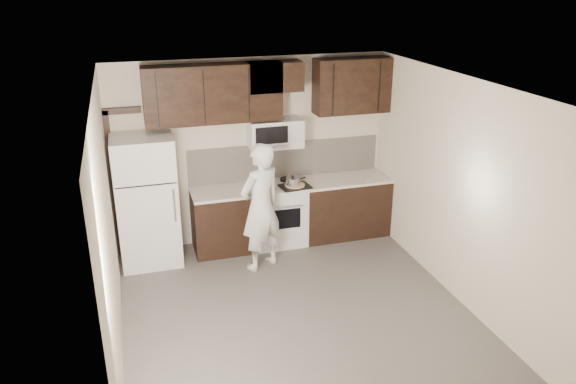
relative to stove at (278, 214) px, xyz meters
name	(u,v)px	position (x,y,z in m)	size (l,w,h in m)	color
floor	(298,315)	(-0.30, -1.94, -0.46)	(4.50, 4.50, 0.00)	#585553
back_wall	(252,152)	(-0.30, 0.31, 0.89)	(4.00, 4.00, 0.00)	beige
ceiling	(300,87)	(-0.30, -1.94, 2.24)	(4.50, 4.50, 0.00)	white
counter_run	(298,211)	(0.30, 0.00, 0.00)	(2.95, 0.64, 0.91)	black
stove	(278,214)	(0.00, 0.00, 0.00)	(0.76, 0.66, 0.94)	silver
backsplash	(285,160)	(0.20, 0.30, 0.72)	(2.90, 0.02, 0.54)	beige
upper_cabinets	(268,89)	(-0.09, 0.14, 1.82)	(3.48, 0.35, 0.78)	black
microwave	(275,133)	(0.00, 0.12, 1.19)	(0.76, 0.42, 0.40)	silver
refrigerator	(147,201)	(-1.85, -0.05, 0.44)	(0.80, 0.76, 1.80)	silver
door_trim	(115,172)	(-2.22, 0.27, 0.79)	(0.50, 0.08, 2.12)	black
saucepan	(293,182)	(0.18, -0.15, 0.52)	(0.32, 0.20, 0.18)	silver
baking_tray	(295,186)	(0.21, -0.15, 0.46)	(0.42, 0.31, 0.02)	black
pizza	(295,185)	(0.21, -0.15, 0.48)	(0.28, 0.28, 0.02)	#C7B386
person	(261,207)	(-0.42, -0.66, 0.42)	(0.64, 0.42, 1.76)	white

